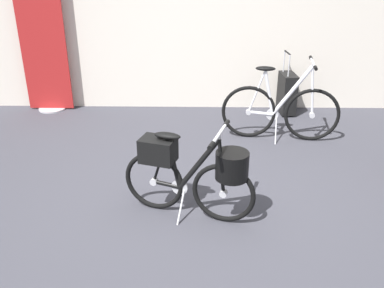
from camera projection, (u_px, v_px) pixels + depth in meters
The scene contains 5 objects.
ground_plane at pixel (194, 222), 3.53m from camera, with size 8.16×8.16×0.00m, color #38383F.
floor_banner_stand at pixel (44, 49), 5.59m from camera, with size 0.60×0.36×1.85m.
folding_bike_foreground at pixel (193, 171), 3.44m from camera, with size 1.09×0.55×0.80m.
display_bike_left at pixel (280, 110), 4.90m from camera, with size 1.33×0.53×0.93m.
rolling_suitcase at pixel (287, 93), 5.69m from camera, with size 0.21×0.38×0.83m.
Camera 1 is at (0.04, -2.93, 2.07)m, focal length 40.20 mm.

